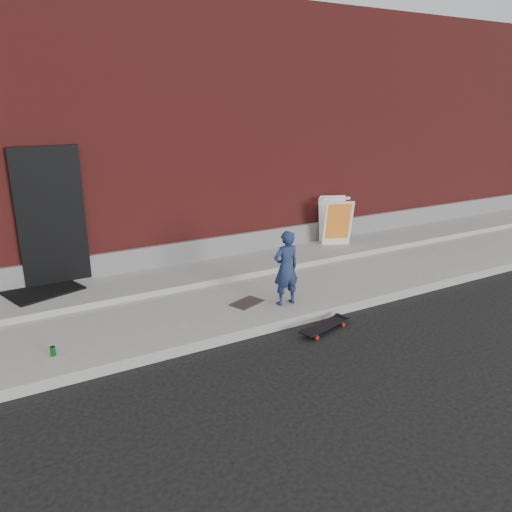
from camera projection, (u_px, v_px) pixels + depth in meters
ground at (283, 330)px, 7.28m from camera, size 80.00×80.00×0.00m
sidewalk at (236, 292)px, 8.50m from camera, size 20.00×3.00×0.15m
apron at (213, 270)px, 9.20m from camera, size 20.00×1.20×0.10m
building at (132, 130)px, 12.32m from camera, size 20.00×8.10×5.00m
child at (286, 268)px, 7.64m from camera, size 0.43×0.29×1.18m
skateboard at (325, 326)px, 7.22m from camera, size 0.90×0.44×0.10m
pizza_sign at (335, 221)px, 10.58m from camera, size 0.83×0.89×1.00m
soda_can at (53, 351)px, 6.22m from camera, size 0.08×0.08×0.12m
doormat at (43, 290)px, 8.06m from camera, size 1.28×1.15×0.03m
utility_plate at (247, 303)px, 7.83m from camera, size 0.59×0.48×0.02m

